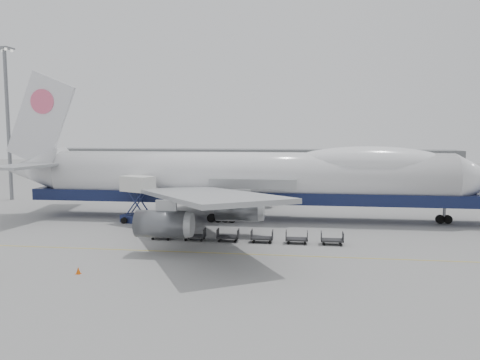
# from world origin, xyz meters

# --- Properties ---
(ground) EXTENTS (260.00, 260.00, 0.00)m
(ground) POSITION_xyz_m (0.00, 0.00, 0.00)
(ground) COLOR gray
(ground) RESTS_ON ground
(apron_line) EXTENTS (60.00, 0.15, 0.01)m
(apron_line) POSITION_xyz_m (0.00, -6.00, 0.01)
(apron_line) COLOR gold
(apron_line) RESTS_ON ground
(hangar) EXTENTS (110.00, 8.00, 7.00)m
(hangar) POSITION_xyz_m (-10.00, 70.00, 3.50)
(hangar) COLOR slate
(hangar) RESTS_ON ground
(floodlight_mast) EXTENTS (2.40, 2.40, 25.43)m
(floodlight_mast) POSITION_xyz_m (-42.00, 24.00, 14.27)
(floodlight_mast) COLOR slate
(floodlight_mast) RESTS_ON ground
(airliner) EXTENTS (67.00, 55.30, 19.98)m
(airliner) POSITION_xyz_m (0.64, 12.00, 5.62)
(airliner) COLOR white
(airliner) RESTS_ON ground
(catering_truck) EXTENTS (4.91, 4.19, 5.98)m
(catering_truck) POSITION_xyz_m (-13.53, 7.45, 3.42)
(catering_truck) COLOR navy
(catering_truck) RESTS_ON ground
(traffic_cone) EXTENTS (0.40, 0.40, 0.59)m
(traffic_cone) POSITION_xyz_m (-10.94, -13.95, 0.28)
(traffic_cone) COLOR #E3580B
(traffic_cone) RESTS_ON ground
(dolly_0) EXTENTS (2.30, 1.35, 1.30)m
(dolly_0) POSITION_xyz_m (-7.83, -1.05, 0.53)
(dolly_0) COLOR #2D2D30
(dolly_0) RESTS_ON ground
(dolly_1) EXTENTS (2.30, 1.35, 1.30)m
(dolly_1) POSITION_xyz_m (-4.21, -1.05, 0.53)
(dolly_1) COLOR #2D2D30
(dolly_1) RESTS_ON ground
(dolly_2) EXTENTS (2.30, 1.35, 1.30)m
(dolly_2) POSITION_xyz_m (-0.58, -1.05, 0.53)
(dolly_2) COLOR #2D2D30
(dolly_2) RESTS_ON ground
(dolly_3) EXTENTS (2.30, 1.35, 1.30)m
(dolly_3) POSITION_xyz_m (3.04, -1.05, 0.53)
(dolly_3) COLOR #2D2D30
(dolly_3) RESTS_ON ground
(dolly_4) EXTENTS (2.30, 1.35, 1.30)m
(dolly_4) POSITION_xyz_m (6.67, -1.05, 0.53)
(dolly_4) COLOR #2D2D30
(dolly_4) RESTS_ON ground
(dolly_5) EXTENTS (2.30, 1.35, 1.30)m
(dolly_5) POSITION_xyz_m (10.29, -1.05, 0.53)
(dolly_5) COLOR #2D2D30
(dolly_5) RESTS_ON ground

